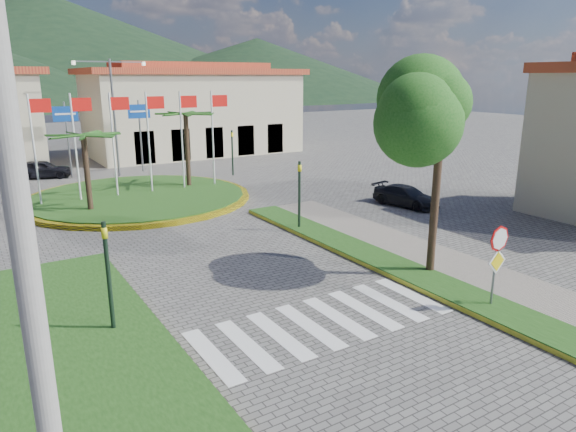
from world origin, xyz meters
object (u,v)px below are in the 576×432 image
roundabout_island (138,197)px  stop_sign (497,253)px  car_dark_b (195,147)px  car_side_right (406,196)px  utility_pole (26,268)px  car_dark_a (42,169)px  deciduous_tree (441,128)px

roundabout_island → stop_sign: (4.90, -20.04, 1.62)m
car_dark_b → car_side_right: (2.44, -24.00, -0.10)m
stop_sign → utility_pole: utility_pole is taller
car_side_right → car_dark_b: bearing=84.3°
car_dark_a → car_dark_b: 14.13m
deciduous_tree → car_dark_a: (-9.23, 27.01, -4.54)m
utility_pole → car_dark_b: 40.76m
stop_sign → utility_pole: 12.84m
utility_pole → stop_sign: bearing=9.0°
roundabout_island → car_dark_b: size_ratio=3.21×
stop_sign → deciduous_tree: bearing=78.8°
stop_sign → car_side_right: bearing=56.8°
car_dark_a → roundabout_island: bearing=-143.7°
car_dark_b → car_dark_a: bearing=99.8°
car_dark_a → car_side_right: 24.82m
stop_sign → deciduous_tree: deciduous_tree is taller
roundabout_island → stop_sign: bearing=-76.3°
utility_pole → car_dark_a: utility_pole is taller
utility_pole → car_dark_a: size_ratio=2.40×
car_dark_a → utility_pole: bearing=-170.8°
utility_pole → car_side_right: (19.50, 12.82, -3.95)m
stop_sign → car_dark_a: 31.28m
roundabout_island → car_dark_b: bearing=57.2°
deciduous_tree → car_dark_b: size_ratio=1.72×
stop_sign → car_dark_b: stop_sign is taller
car_dark_a → car_side_right: bearing=-124.8°
deciduous_tree → utility_pole: utility_pole is taller
utility_pole → car_dark_b: bearing=65.1°
car_side_right → roundabout_island: bearing=131.1°
roundabout_island → car_dark_a: roundabout_island is taller
roundabout_island → stop_sign: roundabout_island is taller
car_dark_b → roundabout_island: bearing=137.0°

